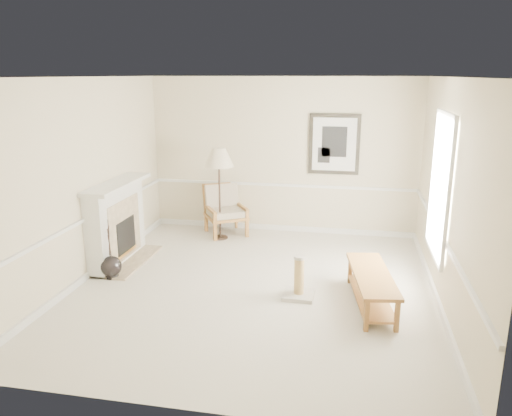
{
  "coord_description": "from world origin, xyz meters",
  "views": [
    {
      "loc": [
        1.28,
        -6.43,
        2.94
      ],
      "look_at": [
        -0.11,
        0.7,
        0.98
      ],
      "focal_mm": 35.0,
      "sensor_mm": 36.0,
      "label": 1
    }
  ],
  "objects": [
    {
      "name": "floor_vase",
      "position": [
        -2.15,
        -0.06,
        0.17
      ],
      "size": [
        0.31,
        0.31,
        0.91
      ],
      "rotation": [
        0.0,
        0.0,
        0.14
      ],
      "color": "black",
      "rests_on": "ground"
    },
    {
      "name": "floor_lamp",
      "position": [
        -1.04,
        2.04,
        1.46
      ],
      "size": [
        0.58,
        0.58,
        1.67
      ],
      "rotation": [
        0.0,
        0.0,
        0.12
      ],
      "color": "black",
      "rests_on": "ground"
    },
    {
      "name": "armchair",
      "position": [
        -1.05,
        2.39,
        0.5
      ],
      "size": [
        0.98,
        1.0,
        0.93
      ],
      "rotation": [
        0.0,
        0.0,
        0.56
      ],
      "color": "olive",
      "rests_on": "ground"
    },
    {
      "name": "scratching_post",
      "position": [
        0.66,
        -0.18,
        0.19
      ],
      "size": [
        0.43,
        0.43,
        0.59
      ],
      "rotation": [
        0.0,
        0.0,
        -0.03
      ],
      "color": "beige",
      "rests_on": "ground"
    },
    {
      "name": "bench",
      "position": [
        1.61,
        -0.25,
        0.3
      ],
      "size": [
        0.68,
        1.6,
        0.44
      ],
      "rotation": [
        0.0,
        0.0,
        0.15
      ],
      "color": "olive",
      "rests_on": "ground"
    },
    {
      "name": "fireplace",
      "position": [
        -2.34,
        0.6,
        0.64
      ],
      "size": [
        0.64,
        1.64,
        1.31
      ],
      "color": "white",
      "rests_on": "ground"
    },
    {
      "name": "ground",
      "position": [
        0.0,
        0.0,
        0.0
      ],
      "size": [
        5.5,
        5.5,
        0.0
      ],
      "primitive_type": "plane",
      "color": "silver",
      "rests_on": "ground"
    },
    {
      "name": "room",
      "position": [
        0.14,
        0.08,
        1.87
      ],
      "size": [
        5.04,
        5.54,
        2.92
      ],
      "color": "beige",
      "rests_on": "ground"
    }
  ]
}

